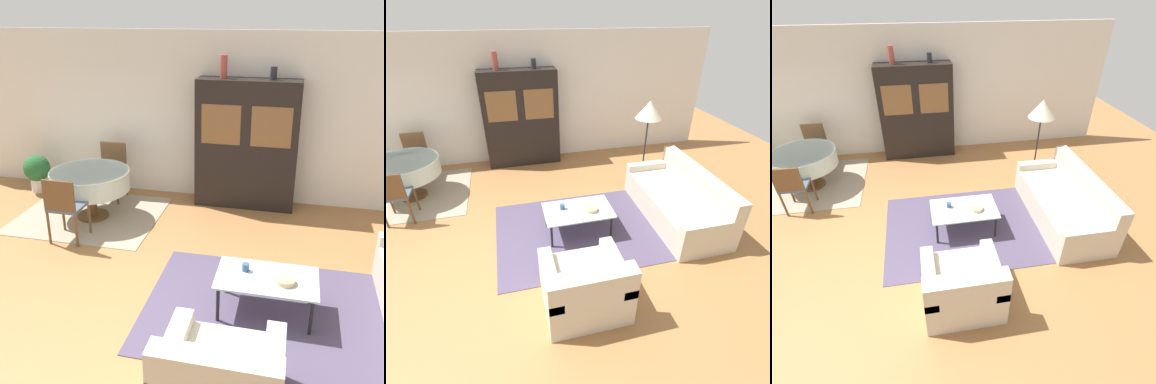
% 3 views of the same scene
% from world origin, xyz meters
% --- Properties ---
extents(ground_plane, '(14.00, 14.00, 0.00)m').
position_xyz_m(ground_plane, '(0.00, 0.00, 0.00)').
color(ground_plane, '#9E6B3D').
extents(wall_back, '(10.00, 0.06, 2.70)m').
position_xyz_m(wall_back, '(0.00, 3.63, 1.35)').
color(wall_back, silver).
rests_on(wall_back, ground_plane).
extents(area_rug, '(2.63, 1.98, 0.01)m').
position_xyz_m(area_rug, '(1.23, 0.58, 0.01)').
color(area_rug, '#4C425B').
rests_on(area_rug, ground_plane).
extents(dining_rug, '(2.14, 1.83, 0.01)m').
position_xyz_m(dining_rug, '(-1.65, 2.37, 0.01)').
color(dining_rug, gray).
rests_on(dining_rug, ground_plane).
extents(armchair, '(0.95, 0.89, 0.81)m').
position_xyz_m(armchair, '(0.94, -0.80, 0.30)').
color(armchair, beige).
rests_on(armchair, ground_plane).
extents(coffee_table, '(1.04, 0.64, 0.42)m').
position_xyz_m(coffee_table, '(1.19, 0.56, 0.39)').
color(coffee_table, black).
rests_on(coffee_table, area_rug).
extents(display_cabinet, '(1.57, 0.45, 2.02)m').
position_xyz_m(display_cabinet, '(0.62, 3.36, 1.01)').
color(display_cabinet, black).
rests_on(display_cabinet, ground_plane).
extents(dining_table, '(1.18, 1.18, 0.74)m').
position_xyz_m(dining_table, '(-1.59, 2.34, 0.60)').
color(dining_table, brown).
rests_on(dining_table, dining_rug).
extents(dining_chair_near, '(0.44, 0.44, 0.92)m').
position_xyz_m(dining_chair_near, '(-1.59, 1.53, 0.55)').
color(dining_chair_near, brown).
rests_on(dining_chair_near, dining_rug).
extents(dining_chair_far, '(0.44, 0.44, 0.92)m').
position_xyz_m(dining_chair_far, '(-1.59, 3.14, 0.55)').
color(dining_chair_far, brown).
rests_on(dining_chair_far, dining_rug).
extents(cup, '(0.08, 0.08, 0.08)m').
position_xyz_m(cup, '(0.96, 0.63, 0.47)').
color(cup, '#33517A').
rests_on(cup, coffee_table).
extents(bowl, '(0.20, 0.20, 0.05)m').
position_xyz_m(bowl, '(1.37, 0.49, 0.46)').
color(bowl, tan).
rests_on(bowl, coffee_table).
extents(vase_tall, '(0.11, 0.11, 0.34)m').
position_xyz_m(vase_tall, '(0.22, 3.36, 2.19)').
color(vase_tall, '#9E4238').
rests_on(vase_tall, display_cabinet).
extents(vase_short, '(0.10, 0.10, 0.19)m').
position_xyz_m(vase_short, '(0.96, 3.36, 2.12)').
color(vase_short, '#232328').
rests_on(vase_short, display_cabinet).
extents(potted_plant, '(0.46, 0.46, 0.66)m').
position_xyz_m(potted_plant, '(-2.97, 3.11, 0.38)').
color(potted_plant, beige).
rests_on(potted_plant, ground_plane).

